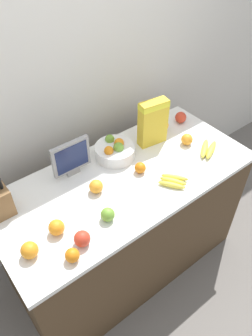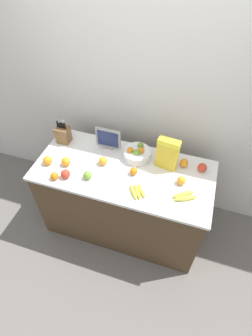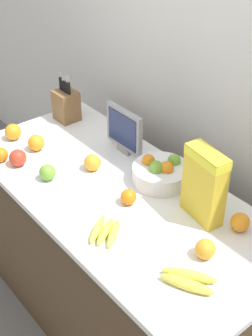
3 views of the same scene
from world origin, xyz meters
name	(u,v)px [view 3 (image 3 of 3)]	position (x,y,z in m)	size (l,w,h in m)	color
ground_plane	(119,322)	(0.00, 0.00, 0.00)	(14.00, 14.00, 0.00)	slate
wall_back	(215,81)	(0.00, 0.59, 1.30)	(9.00, 0.06, 2.60)	silver
counter	(118,264)	(0.00, 0.00, 0.47)	(1.65, 0.76, 0.94)	#4C3823
knife_block	(66,105)	(-0.70, 0.19, 1.03)	(0.13, 0.11, 0.28)	brown
small_monitor	(124,130)	(-0.23, 0.22, 1.06)	(0.25, 0.03, 0.24)	gray
cereal_box	(204,182)	(0.36, 0.16, 1.11)	(0.20, 0.11, 0.32)	gold
fruit_bowl	(161,173)	(0.07, 0.20, 0.98)	(0.26, 0.26, 0.13)	silver
banana_bunch_left	(188,280)	(0.58, -0.14, 0.96)	(0.22, 0.17, 0.04)	yellow
banana_bunch_right	(105,231)	(0.20, -0.22, 0.95)	(0.18, 0.19, 0.03)	yellow
apple_rear	(18,158)	(-0.46, -0.25, 0.98)	(0.08, 0.08, 0.08)	red
apple_middle	(47,173)	(-0.27, -0.20, 0.97)	(0.08, 0.08, 0.08)	#6B9E33
orange_mid_left	(13,132)	(-0.70, -0.15, 0.98)	(0.09, 0.09, 0.09)	orange
orange_front_center	(128,197)	(0.10, -0.02, 0.97)	(0.07, 0.07, 0.07)	orange
orange_back_center	(206,249)	(0.53, 0.00, 0.98)	(0.08, 0.08, 0.08)	orange
orange_near_bowl	(1,155)	(-0.55, -0.29, 0.97)	(0.07, 0.07, 0.07)	orange
orange_front_left	(36,143)	(-0.53, -0.11, 0.98)	(0.08, 0.08, 0.08)	orange
orange_front_right	(92,162)	(-0.20, 0.01, 0.98)	(0.08, 0.08, 0.08)	orange
orange_mid_right	(240,222)	(0.51, 0.22, 0.98)	(0.08, 0.08, 0.08)	orange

